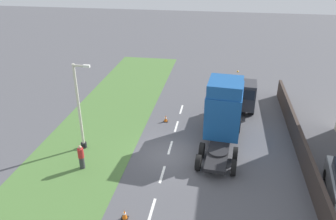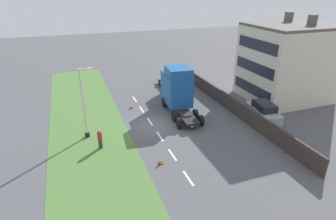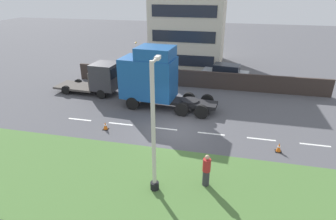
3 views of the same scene
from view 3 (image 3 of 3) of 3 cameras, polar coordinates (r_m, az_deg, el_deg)
The scene contains 12 objects.
ground_plane at distance 19.16m, azimuth 1.88°, elevation -4.09°, with size 120.00×120.00×0.00m, color #515156.
grass_verge at distance 14.29m, azimuth -2.97°, elevation -15.22°, with size 7.00×44.00×0.01m.
lane_markings at distance 19.06m, azimuth 3.95°, elevation -4.30°, with size 0.16×17.80×0.00m.
boundary_wall at distance 27.07m, azimuth 5.64°, elevation 6.27°, with size 0.25×24.00×1.62m.
building_block at distance 34.31m, azimuth 4.49°, elevation 16.11°, with size 9.04×7.78×9.71m.
lorry_cab at distance 22.12m, azimuth -3.29°, elevation 6.66°, with size 3.09×7.75×4.97m.
flatbed_truck at distance 25.64m, azimuth -13.44°, elevation 6.33°, with size 2.54×6.07×2.86m.
parked_car at distance 28.52m, azimuth 11.53°, elevation 7.14°, with size 2.46×4.69×1.95m.
lamp_post at distance 12.57m, azimuth -2.88°, elevation -5.66°, with size 1.33×0.41×6.33m.
pedestrian at distance 13.98m, azimuth 7.80°, elevation -12.11°, with size 0.39×0.39×1.72m.
traffic_cone_lead at distance 19.58m, azimuth -12.61°, elevation -3.12°, with size 0.36×0.36×0.58m.
traffic_cone_trailing at distance 17.91m, azimuth 21.60°, elevation -7.09°, with size 0.36×0.36×0.58m.
Camera 3 is at (-16.59, -3.17, 9.06)m, focal length 30.00 mm.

